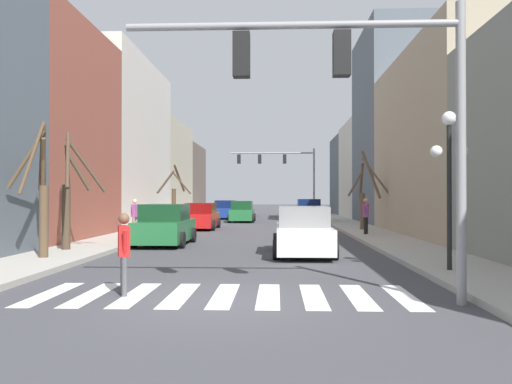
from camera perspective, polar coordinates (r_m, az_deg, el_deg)
ground_plane at (r=9.72m, az=-4.05°, el=-12.41°), size 240.00×240.00×0.00m
building_row_left at (r=31.21m, az=-19.00°, el=5.04°), size 6.00×54.88×11.31m
building_row_right at (r=33.57m, az=18.32°, el=4.44°), size 6.00×54.89×13.98m
crosswalk_stripes at (r=10.31m, az=-3.67°, el=-11.70°), size 7.65×2.60×0.01m
traffic_signal_near at (r=9.72m, az=11.65°, el=11.83°), size 6.37×0.28×5.63m
traffic_signal_far at (r=45.76m, az=3.07°, el=2.96°), size 7.73×0.28×6.41m
street_lamp_right_corner at (r=13.59m, az=21.20°, el=3.74°), size 0.95×0.36×4.02m
car_parked_right_far at (r=45.06m, az=-3.48°, el=-2.09°), size 2.18×4.32×1.68m
car_parked_right_mid at (r=30.92m, az=-6.30°, el=-2.84°), size 2.04×4.49×1.62m
car_at_intersection at (r=39.08m, az=6.02°, el=-2.24°), size 2.11×4.11×1.82m
car_parked_left_far at (r=39.56m, az=-1.59°, el=-2.32°), size 2.01×4.24×1.67m
car_driving_away_lane at (r=17.30m, az=5.38°, el=-4.60°), size 2.06×4.57×1.66m
car_parked_left_mid at (r=21.00m, az=-10.36°, el=-3.84°), size 2.11×4.16×1.70m
pedestrian_on_right_sidewalk at (r=25.34m, az=12.44°, el=-2.34°), size 0.41×0.73×1.78m
pedestrian_waiting_at_curb at (r=25.69m, az=-13.69°, el=-2.37°), size 0.30×0.75×1.73m
pedestrian_on_left_sidewalk at (r=10.52m, az=-14.86°, el=-6.06°), size 0.34×0.70×1.66m
street_tree_left_mid at (r=18.67m, az=-20.52°, el=-0.47°), size 1.49×2.42×4.13m
street_tree_right_near at (r=33.58m, az=-9.32°, el=-0.53°), size 2.36×1.63×4.01m
street_tree_left_far at (r=29.08m, az=12.27°, el=-0.26°), size 2.32×2.55×4.47m
street_tree_right_mid at (r=16.72m, az=-23.37°, el=0.12°), size 1.24×2.03×4.17m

